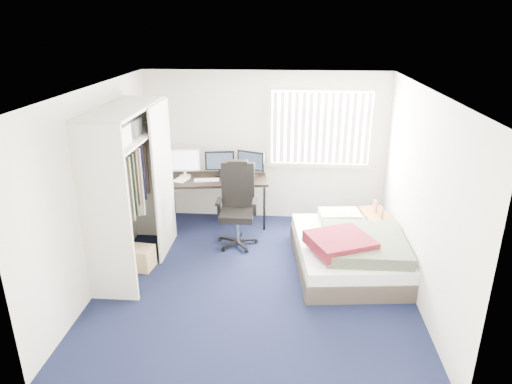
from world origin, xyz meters
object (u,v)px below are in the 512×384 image
object	(u,v)px
desk	(217,176)
office_chair	(237,213)
bed	(349,250)
nightstand	(377,218)

from	to	relation	value
desk	office_chair	xyz separation A→B (m)	(0.42, -0.71, -0.34)
desk	bed	world-z (taller)	desk
desk	nightstand	world-z (taller)	desk
bed	nightstand	bearing A→B (deg)	57.61
office_chair	bed	distance (m)	1.77
bed	desk	bearing A→B (deg)	146.40
office_chair	bed	xyz separation A→B (m)	(1.63, -0.65, -0.22)
nightstand	bed	bearing A→B (deg)	-122.39
desk	nightstand	bearing A→B (deg)	-13.23
office_chair	nightstand	world-z (taller)	office_chair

